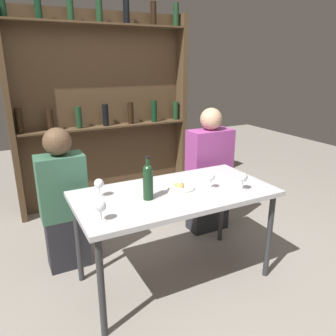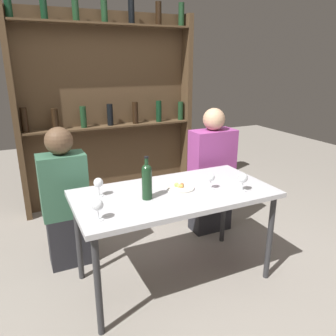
{
  "view_description": "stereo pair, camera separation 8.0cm",
  "coord_description": "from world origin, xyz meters",
  "px_view_note": "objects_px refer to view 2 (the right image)",
  "views": [
    {
      "loc": [
        -1.07,
        -1.97,
        1.67
      ],
      "look_at": [
        0.0,
        0.11,
        0.9
      ],
      "focal_mm": 35.0,
      "sensor_mm": 36.0,
      "label": 1
    },
    {
      "loc": [
        -1.0,
        -2.01,
        1.67
      ],
      "look_at": [
        0.0,
        0.11,
        0.9
      ],
      "focal_mm": 35.0,
      "sensor_mm": 36.0,
      "label": 2
    }
  ],
  "objects_px": {
    "wine_glass_2": "(98,206)",
    "wine_glass_3": "(98,183)",
    "wine_glass_1": "(243,179)",
    "food_plate_0": "(181,187)",
    "wine_glass_0": "(211,178)",
    "seated_person_left": "(65,202)",
    "wine_bottle": "(147,180)",
    "seated_person_right": "(211,175)"
  },
  "relations": [
    {
      "from": "seated_person_left",
      "to": "seated_person_right",
      "type": "relative_size",
      "value": 0.95
    },
    {
      "from": "wine_glass_0",
      "to": "food_plate_0",
      "type": "relative_size",
      "value": 0.59
    },
    {
      "from": "wine_bottle",
      "to": "wine_glass_2",
      "type": "xyz_separation_m",
      "value": [
        -0.39,
        -0.17,
        -0.05
      ]
    },
    {
      "from": "wine_bottle",
      "to": "wine_glass_0",
      "type": "height_order",
      "value": "wine_bottle"
    },
    {
      "from": "seated_person_left",
      "to": "seated_person_right",
      "type": "xyz_separation_m",
      "value": [
        1.41,
        0.0,
        0.02
      ]
    },
    {
      "from": "wine_glass_0",
      "to": "seated_person_left",
      "type": "relative_size",
      "value": 0.1
    },
    {
      "from": "seated_person_right",
      "to": "wine_glass_1",
      "type": "bearing_deg",
      "value": -106.75
    },
    {
      "from": "wine_glass_1",
      "to": "wine_glass_3",
      "type": "distance_m",
      "value": 1.05
    },
    {
      "from": "wine_glass_2",
      "to": "wine_glass_3",
      "type": "relative_size",
      "value": 0.97
    },
    {
      "from": "seated_person_left",
      "to": "wine_glass_0",
      "type": "bearing_deg",
      "value": -33.28
    },
    {
      "from": "wine_bottle",
      "to": "seated_person_left",
      "type": "relative_size",
      "value": 0.26
    },
    {
      "from": "wine_bottle",
      "to": "seated_person_right",
      "type": "relative_size",
      "value": 0.25
    },
    {
      "from": "wine_glass_1",
      "to": "wine_glass_2",
      "type": "bearing_deg",
      "value": -179.47
    },
    {
      "from": "wine_bottle",
      "to": "wine_glass_0",
      "type": "xyz_separation_m",
      "value": [
        0.5,
        -0.03,
        -0.06
      ]
    },
    {
      "from": "seated_person_right",
      "to": "wine_glass_0",
      "type": "bearing_deg",
      "value": -123.52
    },
    {
      "from": "wine_glass_3",
      "to": "food_plate_0",
      "type": "bearing_deg",
      "value": -11.67
    },
    {
      "from": "wine_bottle",
      "to": "food_plate_0",
      "type": "bearing_deg",
      "value": 12.97
    },
    {
      "from": "wine_glass_2",
      "to": "food_plate_0",
      "type": "relative_size",
      "value": 0.65
    },
    {
      "from": "wine_glass_1",
      "to": "seated_person_right",
      "type": "bearing_deg",
      "value": 73.25
    },
    {
      "from": "seated_person_right",
      "to": "wine_bottle",
      "type": "bearing_deg",
      "value": -146.56
    },
    {
      "from": "food_plate_0",
      "to": "wine_glass_0",
      "type": "bearing_deg",
      "value": -26.28
    },
    {
      "from": "seated_person_left",
      "to": "seated_person_right",
      "type": "height_order",
      "value": "seated_person_right"
    },
    {
      "from": "wine_glass_1",
      "to": "wine_glass_2",
      "type": "relative_size",
      "value": 1.02
    },
    {
      "from": "wine_glass_0",
      "to": "food_plate_0",
      "type": "bearing_deg",
      "value": 153.72
    },
    {
      "from": "wine_bottle",
      "to": "wine_glass_3",
      "type": "relative_size",
      "value": 2.26
    },
    {
      "from": "wine_bottle",
      "to": "wine_glass_3",
      "type": "xyz_separation_m",
      "value": [
        -0.29,
        0.19,
        -0.04
      ]
    },
    {
      "from": "wine_glass_0",
      "to": "seated_person_left",
      "type": "height_order",
      "value": "seated_person_left"
    },
    {
      "from": "wine_glass_3",
      "to": "seated_person_right",
      "type": "relative_size",
      "value": 0.11
    },
    {
      "from": "wine_glass_0",
      "to": "seated_person_right",
      "type": "relative_size",
      "value": 0.1
    },
    {
      "from": "wine_glass_2",
      "to": "wine_glass_3",
      "type": "distance_m",
      "value": 0.38
    },
    {
      "from": "wine_glass_3",
      "to": "wine_glass_0",
      "type": "bearing_deg",
      "value": -15.65
    },
    {
      "from": "wine_glass_1",
      "to": "food_plate_0",
      "type": "relative_size",
      "value": 0.66
    },
    {
      "from": "wine_glass_3",
      "to": "wine_bottle",
      "type": "bearing_deg",
      "value": -33.13
    },
    {
      "from": "wine_glass_1",
      "to": "wine_glass_3",
      "type": "bearing_deg",
      "value": 160.24
    },
    {
      "from": "wine_glass_1",
      "to": "wine_glass_3",
      "type": "relative_size",
      "value": 0.99
    },
    {
      "from": "seated_person_left",
      "to": "food_plate_0",
      "type": "bearing_deg",
      "value": -34.94
    },
    {
      "from": "seated_person_left",
      "to": "wine_bottle",
      "type": "bearing_deg",
      "value": -51.89
    },
    {
      "from": "wine_glass_1",
      "to": "seated_person_right",
      "type": "distance_m",
      "value": 0.85
    },
    {
      "from": "wine_glass_2",
      "to": "seated_person_left",
      "type": "distance_m",
      "value": 0.84
    },
    {
      "from": "wine_glass_1",
      "to": "seated_person_left",
      "type": "xyz_separation_m",
      "value": [
        -1.18,
        0.78,
        -0.28
      ]
    },
    {
      "from": "wine_glass_0",
      "to": "wine_glass_1",
      "type": "relative_size",
      "value": 0.9
    },
    {
      "from": "wine_glass_1",
      "to": "wine_glass_2",
      "type": "distance_m",
      "value": 1.08
    }
  ]
}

